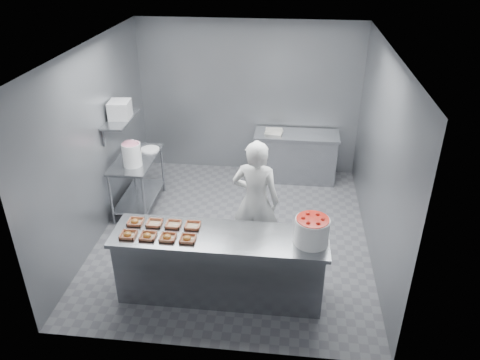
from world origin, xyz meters
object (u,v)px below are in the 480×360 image
(service_counter, at_px, (220,265))
(tray_0, at_px, (128,235))
(tray_3, at_px, (188,239))
(tray_6, at_px, (173,224))
(tray_7, at_px, (193,226))
(appliance, at_px, (120,109))
(tray_2, at_px, (168,237))
(back_counter, at_px, (295,156))
(worker, at_px, (256,201))
(tray_1, at_px, (148,236))
(prep_table, at_px, (138,175))
(tray_5, at_px, (154,223))
(strawberry_tub, at_px, (312,230))
(tray_4, at_px, (135,222))
(glaze_bucket, at_px, (132,154))

(service_counter, relative_size, tray_0, 13.88)
(tray_3, distance_m, tray_6, 0.37)
(tray_3, distance_m, tray_7, 0.28)
(tray_7, height_order, appliance, appliance)
(tray_0, bearing_deg, tray_2, 0.00)
(tray_6, bearing_deg, tray_3, -49.70)
(back_counter, relative_size, worker, 0.85)
(tray_1, bearing_deg, tray_6, 48.98)
(prep_table, relative_size, tray_1, 6.40)
(tray_5, xyz_separation_m, tray_7, (0.48, 0.00, 0.00))
(tray_3, bearing_deg, strawberry_tub, 4.56)
(tray_0, xyz_separation_m, tray_5, (0.24, 0.28, -0.00))
(back_counter, relative_size, tray_0, 8.01)
(tray_2, height_order, tray_4, same)
(tray_1, bearing_deg, tray_4, 130.66)
(back_counter, height_order, glaze_bucket, glaze_bucket)
(tray_1, height_order, tray_4, same)
(tray_0, height_order, glaze_bucket, glaze_bucket)
(glaze_bucket, bearing_deg, tray_3, -55.77)
(service_counter, height_order, tray_1, tray_1)
(prep_table, xyz_separation_m, tray_7, (1.30, -1.81, 0.33))
(worker, bearing_deg, prep_table, -20.34)
(tray_2, bearing_deg, tray_3, 0.00)
(tray_5, relative_size, tray_6, 1.00)
(tray_7, relative_size, worker, 0.11)
(worker, distance_m, glaze_bucket, 2.15)
(service_counter, height_order, glaze_bucket, glaze_bucket)
(tray_7, height_order, strawberry_tub, strawberry_tub)
(back_counter, height_order, tray_7, tray_7)
(strawberry_tub, bearing_deg, tray_6, 174.38)
(tray_6, bearing_deg, strawberry_tub, -5.62)
(strawberry_tub, bearing_deg, service_counter, 178.67)
(back_counter, distance_m, tray_1, 3.84)
(tray_6, bearing_deg, prep_table, 120.26)
(tray_7, bearing_deg, service_counter, -21.54)
(tray_5, height_order, glaze_bucket, glaze_bucket)
(tray_1, bearing_deg, back_counter, 62.87)
(tray_6, bearing_deg, back_counter, 64.34)
(prep_table, distance_m, tray_5, 2.01)
(tray_6, relative_size, strawberry_tub, 0.47)
(tray_4, distance_m, tray_7, 0.72)
(tray_1, relative_size, strawberry_tub, 0.47)
(appliance, bearing_deg, back_counter, 18.47)
(worker, bearing_deg, tray_6, 45.31)
(prep_table, bearing_deg, tray_2, -63.26)
(tray_6, bearing_deg, worker, 37.46)
(back_counter, xyz_separation_m, tray_0, (-1.98, -3.39, 0.47))
(tray_4, xyz_separation_m, tray_5, (0.24, 0.00, -0.00))
(tray_0, bearing_deg, back_counter, 59.75)
(tray_3, bearing_deg, tray_7, 89.38)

